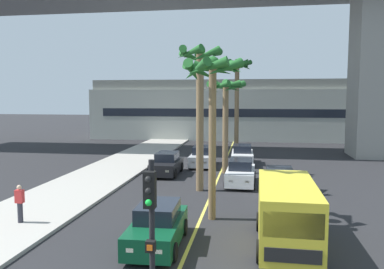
{
  "coord_description": "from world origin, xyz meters",
  "views": [
    {
      "loc": [
        2.24,
        -0.29,
        5.5
      ],
      "look_at": [
        0.0,
        14.0,
        4.07
      ],
      "focal_mm": 36.2,
      "sensor_mm": 36.0,
      "label": 1
    }
  ],
  "objects_px": {
    "palm_tree_near_median": "(200,82)",
    "palm_tree_mid_median": "(237,79)",
    "palm_tree_farthest_median": "(225,97)",
    "delivery_van": "(287,212)",
    "car_queue_fourth": "(202,157)",
    "car_queue_sixth": "(167,164)",
    "palm_tree_far_median": "(212,85)",
    "car_queue_second": "(241,173)",
    "traffic_light_median_near": "(151,231)",
    "car_queue_third": "(158,227)",
    "pedestrian_mid_block": "(20,203)",
    "car_queue_fifth": "(242,155)",
    "car_queue_front": "(280,184)"
  },
  "relations": [
    {
      "from": "delivery_van",
      "to": "traffic_light_median_near",
      "type": "relative_size",
      "value": 1.25
    },
    {
      "from": "car_queue_second",
      "to": "pedestrian_mid_block",
      "type": "bearing_deg",
      "value": -134.05
    },
    {
      "from": "palm_tree_farthest_median",
      "to": "palm_tree_far_median",
      "type": "bearing_deg",
      "value": -89.14
    },
    {
      "from": "car_queue_sixth",
      "to": "traffic_light_median_near",
      "type": "distance_m",
      "value": 19.29
    },
    {
      "from": "palm_tree_farthest_median",
      "to": "delivery_van",
      "type": "bearing_deg",
      "value": -76.53
    },
    {
      "from": "car_queue_second",
      "to": "palm_tree_near_median",
      "type": "height_order",
      "value": "palm_tree_near_median"
    },
    {
      "from": "car_queue_second",
      "to": "car_queue_fourth",
      "type": "distance_m",
      "value": 6.81
    },
    {
      "from": "palm_tree_far_median",
      "to": "palm_tree_farthest_median",
      "type": "relative_size",
      "value": 1.08
    },
    {
      "from": "car_queue_third",
      "to": "delivery_van",
      "type": "relative_size",
      "value": 0.79
    },
    {
      "from": "palm_tree_far_median",
      "to": "car_queue_sixth",
      "type": "bearing_deg",
      "value": 113.79
    },
    {
      "from": "palm_tree_near_median",
      "to": "palm_tree_mid_median",
      "type": "xyz_separation_m",
      "value": [
        1.51,
        15.21,
        0.84
      ]
    },
    {
      "from": "car_queue_front",
      "to": "pedestrian_mid_block",
      "type": "distance_m",
      "value": 13.04
    },
    {
      "from": "palm_tree_far_median",
      "to": "palm_tree_farthest_median",
      "type": "distance_m",
      "value": 10.62
    },
    {
      "from": "delivery_van",
      "to": "car_queue_second",
      "type": "bearing_deg",
      "value": 101.25
    },
    {
      "from": "car_queue_fourth",
      "to": "palm_tree_mid_median",
      "type": "relative_size",
      "value": 0.45
    },
    {
      "from": "car_queue_fifth",
      "to": "palm_tree_near_median",
      "type": "distance_m",
      "value": 11.16
    },
    {
      "from": "car_queue_third",
      "to": "delivery_van",
      "type": "xyz_separation_m",
      "value": [
        4.69,
        0.63,
        0.57
      ]
    },
    {
      "from": "palm_tree_farthest_median",
      "to": "car_queue_sixth",
      "type": "bearing_deg",
      "value": -164.18
    },
    {
      "from": "car_queue_sixth",
      "to": "traffic_light_median_near",
      "type": "xyz_separation_m",
      "value": [
        3.89,
        -18.79,
        1.99
      ]
    },
    {
      "from": "traffic_light_median_near",
      "to": "palm_tree_mid_median",
      "type": "relative_size",
      "value": 0.46
    },
    {
      "from": "palm_tree_mid_median",
      "to": "palm_tree_farthest_median",
      "type": "relative_size",
      "value": 1.35
    },
    {
      "from": "palm_tree_mid_median",
      "to": "palm_tree_far_median",
      "type": "height_order",
      "value": "palm_tree_mid_median"
    },
    {
      "from": "car_queue_second",
      "to": "palm_tree_mid_median",
      "type": "height_order",
      "value": "palm_tree_mid_median"
    },
    {
      "from": "car_queue_third",
      "to": "pedestrian_mid_block",
      "type": "relative_size",
      "value": 2.57
    },
    {
      "from": "car_queue_third",
      "to": "palm_tree_mid_median",
      "type": "xyz_separation_m",
      "value": [
        1.89,
        23.75,
        6.46
      ]
    },
    {
      "from": "car_queue_fourth",
      "to": "car_queue_sixth",
      "type": "relative_size",
      "value": 1.0
    },
    {
      "from": "car_queue_second",
      "to": "car_queue_fourth",
      "type": "relative_size",
      "value": 1.0
    },
    {
      "from": "car_queue_fourth",
      "to": "delivery_van",
      "type": "xyz_separation_m",
      "value": [
        5.17,
        -15.95,
        0.57
      ]
    },
    {
      "from": "car_queue_front",
      "to": "pedestrian_mid_block",
      "type": "xyz_separation_m",
      "value": [
        -11.24,
        -6.62,
        0.28
      ]
    },
    {
      "from": "car_queue_second",
      "to": "car_queue_sixth",
      "type": "xyz_separation_m",
      "value": [
        -5.25,
        2.32,
        0.0
      ]
    },
    {
      "from": "car_queue_third",
      "to": "palm_tree_far_median",
      "type": "bearing_deg",
      "value": 64.33
    },
    {
      "from": "car_queue_fourth",
      "to": "palm_tree_mid_median",
      "type": "xyz_separation_m",
      "value": [
        2.38,
        7.18,
        6.46
      ]
    },
    {
      "from": "car_queue_third",
      "to": "car_queue_sixth",
      "type": "xyz_separation_m",
      "value": [
        -2.53,
        12.88,
        0.0
      ]
    },
    {
      "from": "car_queue_second",
      "to": "car_queue_fifth",
      "type": "relative_size",
      "value": 1.0
    },
    {
      "from": "car_queue_sixth",
      "to": "delivery_van",
      "type": "relative_size",
      "value": 0.78
    },
    {
      "from": "car_queue_second",
      "to": "delivery_van",
      "type": "height_order",
      "value": "delivery_van"
    },
    {
      "from": "palm_tree_near_median",
      "to": "palm_tree_mid_median",
      "type": "distance_m",
      "value": 15.3
    },
    {
      "from": "delivery_van",
      "to": "palm_tree_near_median",
      "type": "xyz_separation_m",
      "value": [
        -4.3,
        7.92,
        5.05
      ]
    },
    {
      "from": "palm_tree_near_median",
      "to": "pedestrian_mid_block",
      "type": "bearing_deg",
      "value": -132.51
    },
    {
      "from": "car_queue_fourth",
      "to": "pedestrian_mid_block",
      "type": "distance_m",
      "value": 16.41
    },
    {
      "from": "car_queue_third",
      "to": "pedestrian_mid_block",
      "type": "xyz_separation_m",
      "value": [
        -6.31,
        1.23,
        0.28
      ]
    },
    {
      "from": "car_queue_fifth",
      "to": "palm_tree_farthest_median",
      "type": "bearing_deg",
      "value": -106.32
    },
    {
      "from": "palm_tree_near_median",
      "to": "palm_tree_far_median",
      "type": "relative_size",
      "value": 1.16
    },
    {
      "from": "car_queue_second",
      "to": "pedestrian_mid_block",
      "type": "distance_m",
      "value": 12.98
    },
    {
      "from": "car_queue_second",
      "to": "palm_tree_mid_median",
      "type": "bearing_deg",
      "value": 93.55
    },
    {
      "from": "car_queue_second",
      "to": "car_queue_fifth",
      "type": "distance_m",
      "value": 7.37
    },
    {
      "from": "pedestrian_mid_block",
      "to": "car_queue_fourth",
      "type": "bearing_deg",
      "value": 69.18
    },
    {
      "from": "car_queue_second",
      "to": "car_queue_fifth",
      "type": "xyz_separation_m",
      "value": [
        -0.09,
        7.36,
        0.0
      ]
    },
    {
      "from": "car_queue_sixth",
      "to": "pedestrian_mid_block",
      "type": "distance_m",
      "value": 12.25
    },
    {
      "from": "car_queue_fifth",
      "to": "palm_tree_mid_median",
      "type": "height_order",
      "value": "palm_tree_mid_median"
    }
  ]
}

